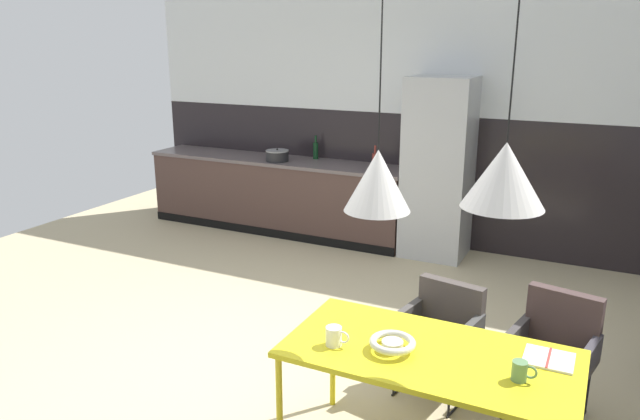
{
  "coord_description": "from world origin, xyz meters",
  "views": [
    {
      "loc": [
        2.05,
        -3.25,
        2.31
      ],
      "look_at": [
        0.02,
        0.88,
        1.0
      ],
      "focal_mm": 33.72,
      "sensor_mm": 36.0,
      "label": 1
    }
  ],
  "objects_px": {
    "pendant_lamp_over_table_far": "(504,175)",
    "armchair_head_of_table": "(556,341)",
    "open_book": "(549,359)",
    "bottle_oil_tall": "(375,162)",
    "dining_table": "(429,360)",
    "refrigerator_column": "(438,168)",
    "fruit_bowl": "(392,343)",
    "mug_short_terracotta": "(334,336)",
    "armchair_far_side": "(442,324)",
    "cooking_pot": "(277,156)",
    "bottle_spice_small": "(316,150)",
    "mug_white_ceramic": "(520,371)",
    "pendant_lamp_over_table_near": "(378,180)"
  },
  "relations": [
    {
      "from": "mug_short_terracotta",
      "to": "pendant_lamp_over_table_near",
      "type": "relative_size",
      "value": 0.09
    },
    {
      "from": "refrigerator_column",
      "to": "bottle_spice_small",
      "type": "bearing_deg",
      "value": 172.64
    },
    {
      "from": "armchair_far_side",
      "to": "mug_white_ceramic",
      "type": "height_order",
      "value": "mug_white_ceramic"
    },
    {
      "from": "cooking_pot",
      "to": "bottle_spice_small",
      "type": "xyz_separation_m",
      "value": [
        0.35,
        0.32,
        0.04
      ]
    },
    {
      "from": "refrigerator_column",
      "to": "armchair_head_of_table",
      "type": "bearing_deg",
      "value": -59.88
    },
    {
      "from": "pendant_lamp_over_table_far",
      "to": "refrigerator_column",
      "type": "bearing_deg",
      "value": 109.4
    },
    {
      "from": "open_book",
      "to": "bottle_oil_tall",
      "type": "bearing_deg",
      "value": 124.69
    },
    {
      "from": "dining_table",
      "to": "armchair_head_of_table",
      "type": "height_order",
      "value": "armchair_head_of_table"
    },
    {
      "from": "refrigerator_column",
      "to": "bottle_oil_tall",
      "type": "bearing_deg",
      "value": -168.58
    },
    {
      "from": "dining_table",
      "to": "refrigerator_column",
      "type": "bearing_deg",
      "value": 104.93
    },
    {
      "from": "refrigerator_column",
      "to": "open_book",
      "type": "relative_size",
      "value": 7.93
    },
    {
      "from": "mug_white_ceramic",
      "to": "pendant_lamp_over_table_near",
      "type": "height_order",
      "value": "pendant_lamp_over_table_near"
    },
    {
      "from": "pendant_lamp_over_table_far",
      "to": "armchair_head_of_table",
      "type": "bearing_deg",
      "value": 74.51
    },
    {
      "from": "mug_short_terracotta",
      "to": "armchair_far_side",
      "type": "bearing_deg",
      "value": 71.41
    },
    {
      "from": "armchair_far_side",
      "to": "armchair_head_of_table",
      "type": "distance_m",
      "value": 0.71
    },
    {
      "from": "cooking_pot",
      "to": "open_book",
      "type": "bearing_deg",
      "value": -42.63
    },
    {
      "from": "fruit_bowl",
      "to": "pendant_lamp_over_table_far",
      "type": "distance_m",
      "value": 1.06
    },
    {
      "from": "open_book",
      "to": "mug_white_ceramic",
      "type": "xyz_separation_m",
      "value": [
        -0.1,
        -0.26,
        0.04
      ]
    },
    {
      "from": "cooking_pot",
      "to": "armchair_head_of_table",
      "type": "bearing_deg",
      "value": -35.5
    },
    {
      "from": "open_book",
      "to": "bottle_oil_tall",
      "type": "height_order",
      "value": "bottle_oil_tall"
    },
    {
      "from": "bottle_oil_tall",
      "to": "armchair_far_side",
      "type": "bearing_deg",
      "value": -59.67
    },
    {
      "from": "armchair_far_side",
      "to": "armchair_head_of_table",
      "type": "relative_size",
      "value": 0.94
    },
    {
      "from": "dining_table",
      "to": "fruit_bowl",
      "type": "xyz_separation_m",
      "value": [
        -0.18,
        -0.08,
        0.09
      ]
    },
    {
      "from": "fruit_bowl",
      "to": "bottle_spice_small",
      "type": "relative_size",
      "value": 0.85
    },
    {
      "from": "armchair_far_side",
      "to": "bottle_spice_small",
      "type": "relative_size",
      "value": 2.59
    },
    {
      "from": "open_book",
      "to": "mug_white_ceramic",
      "type": "relative_size",
      "value": 2.04
    },
    {
      "from": "refrigerator_column",
      "to": "fruit_bowl",
      "type": "distance_m",
      "value": 3.61
    },
    {
      "from": "armchair_far_side",
      "to": "bottle_oil_tall",
      "type": "distance_m",
      "value": 2.92
    },
    {
      "from": "mug_short_terracotta",
      "to": "bottle_spice_small",
      "type": "bearing_deg",
      "value": 117.87
    },
    {
      "from": "dining_table",
      "to": "mug_short_terracotta",
      "type": "distance_m",
      "value": 0.51
    },
    {
      "from": "refrigerator_column",
      "to": "open_book",
      "type": "height_order",
      "value": "refrigerator_column"
    },
    {
      "from": "armchair_head_of_table",
      "to": "fruit_bowl",
      "type": "bearing_deg",
      "value": 64.59
    },
    {
      "from": "refrigerator_column",
      "to": "armchair_far_side",
      "type": "relative_size",
      "value": 2.61
    },
    {
      "from": "refrigerator_column",
      "to": "mug_short_terracotta",
      "type": "xyz_separation_m",
      "value": [
        0.44,
        -3.61,
        -0.18
      ]
    },
    {
      "from": "mug_short_terracotta",
      "to": "open_book",
      "type": "bearing_deg",
      "value": 18.2
    },
    {
      "from": "fruit_bowl",
      "to": "cooking_pot",
      "type": "bearing_deg",
      "value": 128.03
    },
    {
      "from": "armchair_far_side",
      "to": "bottle_spice_small",
      "type": "bearing_deg",
      "value": -39.16
    },
    {
      "from": "open_book",
      "to": "pendant_lamp_over_table_far",
      "type": "height_order",
      "value": "pendant_lamp_over_table_far"
    },
    {
      "from": "armchair_far_side",
      "to": "fruit_bowl",
      "type": "height_order",
      "value": "fruit_bowl"
    },
    {
      "from": "refrigerator_column",
      "to": "cooking_pot",
      "type": "xyz_separation_m",
      "value": [
        -1.92,
        -0.12,
        -0.0
      ]
    },
    {
      "from": "mug_white_ceramic",
      "to": "pendant_lamp_over_table_far",
      "type": "distance_m",
      "value": 0.95
    },
    {
      "from": "cooking_pot",
      "to": "pendant_lamp_over_table_near",
      "type": "bearing_deg",
      "value": -52.93
    },
    {
      "from": "refrigerator_column",
      "to": "fruit_bowl",
      "type": "height_order",
      "value": "refrigerator_column"
    },
    {
      "from": "dining_table",
      "to": "bottle_oil_tall",
      "type": "distance_m",
      "value": 3.69
    },
    {
      "from": "armchair_head_of_table",
      "to": "cooking_pot",
      "type": "xyz_separation_m",
      "value": [
        -3.4,
        2.43,
        0.48
      ]
    },
    {
      "from": "cooking_pot",
      "to": "mug_short_terracotta",
      "type": "bearing_deg",
      "value": -55.85
    },
    {
      "from": "armchair_head_of_table",
      "to": "mug_white_ceramic",
      "type": "bearing_deg",
      "value": 96.22
    },
    {
      "from": "mug_short_terracotta",
      "to": "cooking_pot",
      "type": "height_order",
      "value": "cooking_pot"
    },
    {
      "from": "open_book",
      "to": "cooking_pot",
      "type": "xyz_separation_m",
      "value": [
        -3.41,
        3.14,
        0.23
      ]
    },
    {
      "from": "armchair_far_side",
      "to": "mug_short_terracotta",
      "type": "bearing_deg",
      "value": 82.44
    }
  ]
}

